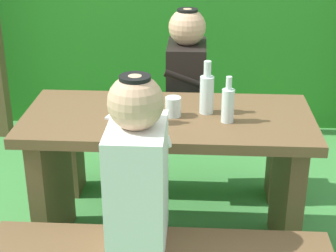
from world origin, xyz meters
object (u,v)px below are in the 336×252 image
Objects in this scene: picnic_table at (168,162)px; bottle_right at (228,104)px; person_white_shirt at (137,171)px; drinking_glass at (173,107)px; bench_far at (174,147)px; bottle_center at (207,92)px; cell_phone at (118,114)px; person_black_coat at (186,76)px; bottle_left at (147,106)px.

picnic_table is 6.32× the size of bottle_right.
person_white_shirt reaches higher than drinking_glass.
bench_far is at bearing 92.40° from drinking_glass.
person_white_shirt is 3.25× the size of bottle_right.
bottle_center is (0.18, 0.04, 0.36)m from picnic_table.
picnic_table is 0.35m from cell_phone.
cell_phone is at bearing -117.64° from person_black_coat.
cell_phone is (-0.16, 0.57, -0.00)m from person_white_shirt.
picnic_table is at bearing 21.52° from cell_phone.
bench_far is 0.80m from bottle_center.
bottle_center is (0.27, 0.62, 0.10)m from person_white_shirt.
person_black_coat is 7.57× the size of drinking_glass.
cell_phone reaches higher than bench_far.
cell_phone is (-0.24, -0.60, 0.46)m from bench_far.
bottle_left is 0.82× the size of bottle_center.
drinking_glass is at bearing 79.26° from person_white_shirt.
bottle_center is at bearing 25.38° from cell_phone.
person_white_shirt is 0.48m from bottle_left.
bottle_left is at bearing -97.26° from bench_far.
picnic_table is at bearing 81.84° from person_white_shirt.
bottle_left reaches higher than picnic_table.
bench_far is 5.37× the size of bottle_center.
person_white_shirt is 5.14× the size of cell_phone.
bottle_right is at bearing -47.08° from bottle_center.
bench_far is 0.80m from cell_phone.
bottle_center is (0.11, -0.54, 0.10)m from person_black_coat.
drinking_glass is at bearing 18.90° from cell_phone.
person_white_shirt reaches higher than bottle_center.
person_black_coat reaches higher than drinking_glass.
bench_far is 0.88m from bottle_left.
picnic_table is at bearing 50.32° from bottle_left.
drinking_glass is 0.45× the size of bottle_left.
person_black_coat reaches higher than bottle_center.
bottle_right is at bearing -11.70° from drinking_glass.
bottle_right is (0.37, 0.52, 0.08)m from person_white_shirt.
bench_far is 1.95× the size of person_white_shirt.
person_white_shirt reaches higher than bottle_right.
drinking_glass is (0.11, 0.57, 0.04)m from person_white_shirt.
person_white_shirt is 7.57× the size of drinking_glass.
picnic_table is at bearing -97.10° from person_black_coat.
bench_far is 1.26m from person_white_shirt.
bench_far is 6.32× the size of bottle_right.
bench_far is at bearing 90.00° from picnic_table.
cell_phone is (-0.27, -0.01, -0.04)m from drinking_glass.
bottle_right is at bearing -72.10° from person_black_coat.
bottle_center is 0.44m from cell_phone.
drinking_glass is at bearing -94.59° from person_black_coat.
bottle_center reaches higher than picnic_table.
cell_phone is (-0.15, 0.09, -0.08)m from bottle_left.
bench_far is at bearing 82.74° from bottle_left.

